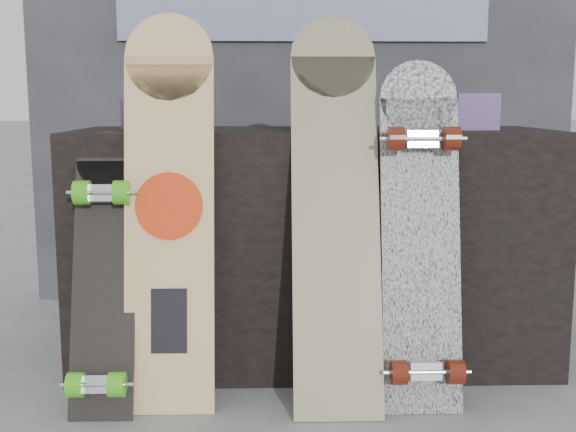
{
  "coord_description": "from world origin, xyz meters",
  "views": [
    {
      "loc": [
        -0.15,
        -1.96,
        0.9
      ],
      "look_at": [
        -0.1,
        0.2,
        0.55
      ],
      "focal_mm": 45.0,
      "sensor_mm": 36.0,
      "label": 1
    }
  ],
  "objects_px": {
    "vendor_table": "(313,245)",
    "longboard_celtic": "(335,198)",
    "longboard_geisha": "(169,200)",
    "skateboard_dark": "(103,270)",
    "longboard_cascadia": "(421,230)"
  },
  "relations": [
    {
      "from": "longboard_celtic",
      "to": "longboard_cascadia",
      "type": "relative_size",
      "value": 1.13
    },
    {
      "from": "vendor_table",
      "to": "longboard_celtic",
      "type": "xyz_separation_m",
      "value": [
        0.04,
        -0.35,
        0.21
      ]
    },
    {
      "from": "longboard_celtic",
      "to": "longboard_geisha",
      "type": "bearing_deg",
      "value": -177.74
    },
    {
      "from": "vendor_table",
      "to": "longboard_geisha",
      "type": "relative_size",
      "value": 1.39
    },
    {
      "from": "longboard_celtic",
      "to": "longboard_cascadia",
      "type": "height_order",
      "value": "longboard_celtic"
    },
    {
      "from": "longboard_geisha",
      "to": "skateboard_dark",
      "type": "distance_m",
      "value": 0.28
    },
    {
      "from": "longboard_geisha",
      "to": "skateboard_dark",
      "type": "height_order",
      "value": "longboard_geisha"
    },
    {
      "from": "longboard_celtic",
      "to": "longboard_cascadia",
      "type": "distance_m",
      "value": 0.27
    },
    {
      "from": "longboard_cascadia",
      "to": "longboard_geisha",
      "type": "bearing_deg",
      "value": 177.64
    },
    {
      "from": "longboard_geisha",
      "to": "longboard_cascadia",
      "type": "distance_m",
      "value": 0.74
    },
    {
      "from": "vendor_table",
      "to": "longboard_celtic",
      "type": "relative_size",
      "value": 1.39
    },
    {
      "from": "vendor_table",
      "to": "longboard_geisha",
      "type": "distance_m",
      "value": 0.61
    },
    {
      "from": "vendor_table",
      "to": "longboard_cascadia",
      "type": "xyz_separation_m",
      "value": [
        0.29,
        -0.4,
        0.12
      ]
    },
    {
      "from": "vendor_table",
      "to": "skateboard_dark",
      "type": "xyz_separation_m",
      "value": [
        -0.63,
        -0.41,
        0.01
      ]
    },
    {
      "from": "longboard_geisha",
      "to": "skateboard_dark",
      "type": "xyz_separation_m",
      "value": [
        -0.19,
        -0.04,
        -0.2
      ]
    }
  ]
}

